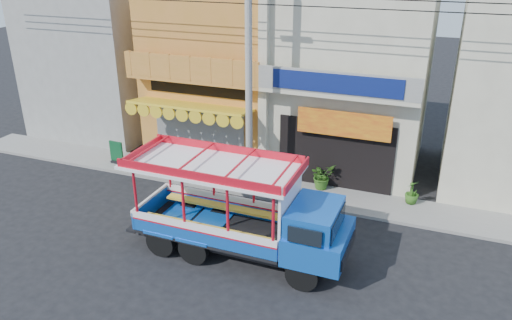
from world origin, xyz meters
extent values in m
plane|color=black|center=(0.00, 0.00, 0.00)|extent=(90.00, 90.00, 0.00)
cube|color=slate|center=(0.00, 4.00, 0.06)|extent=(30.00, 2.00, 0.12)
cube|color=#B87928|center=(-4.00, 8.00, 4.00)|extent=(6.00, 6.00, 8.00)
cube|color=#595B5E|center=(-4.00, 4.98, 1.40)|extent=(4.20, 0.10, 2.60)
cube|color=gold|center=(-4.00, 4.25, 3.05)|extent=(5.20, 1.50, 0.31)
cube|color=#B87928|center=(-4.00, 4.65, 4.05)|extent=(6.00, 0.70, 0.18)
cube|color=#B87928|center=(-4.00, 4.35, 4.60)|extent=(6.00, 0.12, 0.95)
cube|color=black|center=(-4.00, 4.97, 3.55)|extent=(4.50, 0.04, 0.45)
cube|color=#B3AB93|center=(2.00, 8.00, 4.00)|extent=(6.00, 6.00, 8.00)
cube|color=black|center=(2.00, 4.98, 1.50)|extent=(4.60, 0.12, 2.80)
cube|color=gold|center=(2.30, 4.70, 2.90)|extent=(3.60, 0.05, 1.00)
cube|color=#B3AB93|center=(2.00, 4.65, 4.05)|extent=(6.00, 0.70, 0.18)
cube|color=gray|center=(2.00, 4.35, 4.55)|extent=(6.00, 0.12, 0.85)
cube|color=navy|center=(2.00, 4.28, 4.55)|extent=(4.80, 0.06, 0.70)
cube|color=#B3AB93|center=(-1.00, 4.85, 4.00)|extent=(0.35, 0.30, 8.00)
cube|color=gray|center=(-11.00, 8.00, 3.80)|extent=(6.00, 6.00, 7.60)
cylinder|color=gray|center=(-1.00, 3.30, 4.50)|extent=(0.26, 0.26, 9.00)
cylinder|color=black|center=(0.00, 3.30, 7.30)|extent=(28.00, 0.04, 0.04)
cylinder|color=black|center=(2.63, -1.71, 0.49)|extent=(0.97, 0.28, 0.97)
cylinder|color=black|center=(2.65, 0.14, 0.49)|extent=(0.97, 0.28, 0.97)
cylinder|color=black|center=(-0.87, -1.67, 0.49)|extent=(0.97, 0.28, 0.97)
cylinder|color=black|center=(-0.85, 0.17, 0.49)|extent=(0.97, 0.28, 0.97)
cylinder|color=black|center=(-2.04, -1.66, 0.49)|extent=(0.97, 0.28, 0.97)
cylinder|color=black|center=(-2.02, 0.18, 0.49)|extent=(0.97, 0.28, 0.97)
cube|color=black|center=(0.31, -0.76, 0.58)|extent=(6.55, 1.67, 0.27)
cube|color=blue|center=(2.83, -0.79, 1.12)|extent=(1.77, 2.16, 0.87)
cube|color=blue|center=(2.69, -0.79, 1.90)|extent=(1.38, 1.98, 0.73)
cube|color=black|center=(3.37, -0.79, 1.85)|extent=(0.07, 1.71, 0.53)
cube|color=black|center=(-0.50, -0.75, 0.78)|extent=(4.83, 2.18, 0.12)
cube|color=blue|center=(-0.51, -1.78, 1.12)|extent=(4.81, 0.12, 0.58)
cube|color=white|center=(-0.51, -1.78, 1.38)|extent=(4.81, 0.13, 0.21)
cube|color=blue|center=(-0.49, 0.28, 1.12)|extent=(4.81, 0.12, 0.58)
cube|color=white|center=(-0.49, 0.28, 1.38)|extent=(4.81, 0.13, 0.21)
cylinder|color=red|center=(-2.77, -1.74, 2.19)|extent=(0.09, 0.09, 1.56)
cylinder|color=red|center=(-2.75, 0.28, 2.19)|extent=(0.09, 0.09, 1.56)
cube|color=white|center=(1.93, -0.78, 1.87)|extent=(0.10, 1.97, 2.19)
cube|color=white|center=(-0.59, -0.75, 2.96)|extent=(5.42, 2.43, 0.10)
cube|color=red|center=(-0.59, -0.75, 3.14)|extent=(5.22, 2.33, 0.25)
cube|color=black|center=(-7.60, 3.79, 0.17)|extent=(0.57, 0.34, 0.10)
cube|color=#0B4120|center=(-7.60, 3.79, 0.68)|extent=(0.66, 0.12, 0.91)
imported|color=#31601B|center=(1.61, 4.62, 0.65)|extent=(1.25, 1.27, 1.06)
imported|color=#31601B|center=(5.10, 4.60, 0.58)|extent=(0.71, 0.71, 0.93)
camera|label=1|loc=(5.63, -13.17, 9.16)|focal=35.00mm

